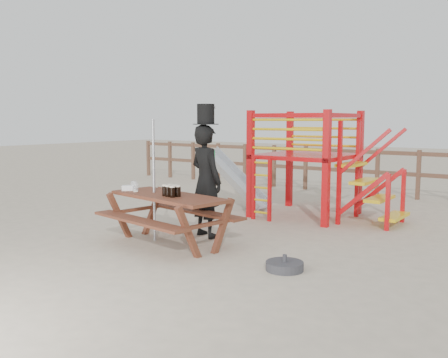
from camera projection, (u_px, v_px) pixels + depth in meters
ground at (181, 252)px, 7.29m from camera, size 60.00×60.00×0.00m
back_fence at (358, 166)px, 12.84m from camera, size 15.09×0.09×1.20m
playground_fort at (302, 162)px, 9.98m from camera, size 4.71×1.84×2.10m
picnic_table at (169, 213)px, 7.65m from camera, size 2.21×1.70×0.78m
man_with_hat at (206, 178)px, 8.13m from camera, size 0.77×0.60×2.17m
metal_pole at (154, 181)px, 7.85m from camera, size 0.04×0.04×1.92m
parasol_base at (285, 266)px, 6.38m from camera, size 0.49×0.49×0.21m
paper_bag at (128, 188)px, 8.09m from camera, size 0.23×0.22×0.08m
stout_pints at (171, 191)px, 7.45m from camera, size 0.30×0.21×0.17m
empty_glasses at (134, 187)px, 8.03m from camera, size 0.25×0.20×0.15m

